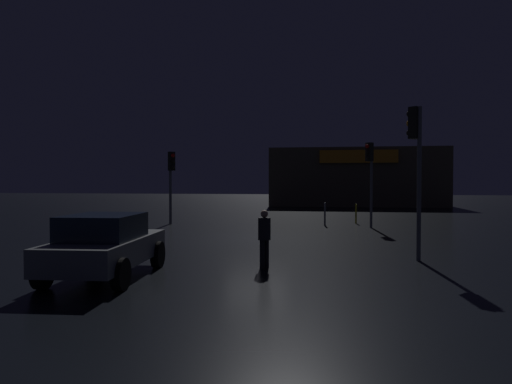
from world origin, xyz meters
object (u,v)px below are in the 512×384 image
traffic_signal_cross_left (416,148)px  car_near (105,245)px  traffic_signal_opposite (171,173)px  traffic_signal_main (370,165)px  store_building (356,177)px  pedestrian (264,234)px

traffic_signal_cross_left → car_near: (-7.89, -3.77, -2.53)m
traffic_signal_cross_left → car_near: size_ratio=1.07×
traffic_signal_opposite → traffic_signal_cross_left: traffic_signal_cross_left is taller
traffic_signal_main → traffic_signal_cross_left: size_ratio=0.93×
store_building → car_near: (-7.81, -35.63, -1.86)m
traffic_signal_main → store_building: bearing=88.8°
traffic_signal_opposite → car_near: (3.10, -13.74, -1.97)m
pedestrian → traffic_signal_main: bearing=72.1°
store_building → car_near: store_building is taller
store_building → pedestrian: 34.06m
car_near → traffic_signal_opposite: bearing=102.7°
car_near → store_building: bearing=77.6°
store_building → car_near: bearing=-102.4°
traffic_signal_cross_left → car_near: 9.10m
traffic_signal_main → traffic_signal_opposite: size_ratio=1.08×
store_building → traffic_signal_cross_left: (0.08, -31.86, 0.67)m
store_building → pedestrian: (-4.16, -33.76, -1.76)m
traffic_signal_opposite → car_near: bearing=-77.3°
store_building → traffic_signal_opposite: size_ratio=4.04×
traffic_signal_main → car_near: (-7.34, -13.30, -2.30)m
store_building → traffic_signal_opposite: store_building is taller
traffic_signal_opposite → pedestrian: bearing=-60.4°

